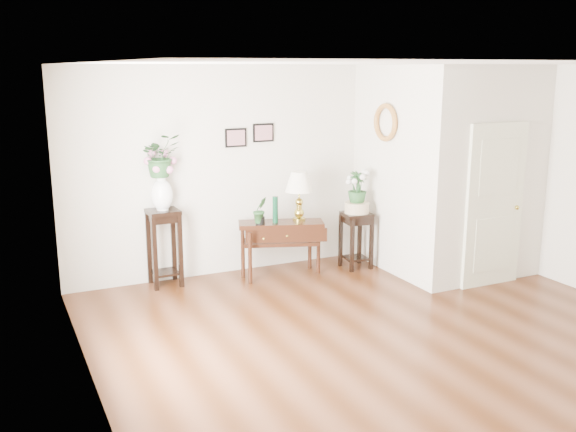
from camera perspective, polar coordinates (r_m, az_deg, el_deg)
floor at (r=7.01m, az=8.84°, el=-10.30°), size 6.00×5.50×0.02m
ceiling at (r=6.45m, az=9.73°, el=13.22°), size 6.00×5.50×0.02m
wall_back at (r=8.95m, az=-0.76°, el=4.31°), size 6.00×0.02×2.80m
wall_left at (r=5.51m, az=-17.44°, el=-1.88°), size 0.02×5.50×2.80m
partition at (r=9.23m, az=13.81°, el=4.20°), size 1.80×1.95×2.80m
door at (r=8.55m, az=17.88°, el=0.88°), size 0.90×0.05×2.10m
art_print_left at (r=8.62m, az=-4.67°, el=6.95°), size 0.30×0.02×0.25m
art_print_right at (r=8.77m, az=-2.21°, el=7.41°), size 0.30×0.02×0.25m
wall_ornament at (r=8.70m, az=8.65°, el=8.22°), size 0.07×0.51×0.51m
console_table at (r=8.65m, az=-0.62°, el=-2.95°), size 1.19×0.73×0.75m
table_lamp at (r=8.60m, az=1.00°, el=1.92°), size 0.46×0.46×0.67m
green_vase at (r=8.49m, az=-1.14°, el=0.53°), size 0.08×0.08×0.35m
potted_plant at (r=8.40m, az=-2.50°, el=0.42°), size 0.21×0.18×0.35m
plant_stand_a at (r=8.41m, az=-10.93°, el=-2.78°), size 0.40×0.40×1.00m
porcelain_vase at (r=8.25m, az=-11.15°, el=2.07°), size 0.36×0.36×0.48m
lily_arrangement at (r=8.18m, az=-11.29°, el=5.14°), size 0.54×0.49×0.54m
plant_stand_b at (r=9.05m, az=6.06°, el=-2.16°), size 0.42×0.42×0.79m
ceramic_bowl at (r=8.94m, az=6.13°, el=0.79°), size 0.44×0.44×0.15m
narcissus at (r=8.88m, az=6.18°, el=2.48°), size 0.32×0.32×0.46m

